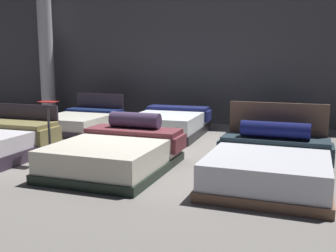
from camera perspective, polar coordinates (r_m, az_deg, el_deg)
The scene contains 9 objects.
ground_plane at distance 7.49m, azimuth -2.73°, elevation -3.34°, with size 18.00×18.00×0.02m, color gray.
showroom_back_wall at distance 10.50m, azimuth 3.56°, elevation 10.00°, with size 18.00×0.06×3.50m, color #47474C.
bed_1 at distance 6.04m, azimuth -7.53°, elevation -3.95°, with size 1.71×2.11×0.80m.
bed_2 at distance 5.50m, azimuth 14.60°, elevation -5.48°, with size 1.72×2.09×1.01m.
bed_3 at distance 9.62m, azimuth -12.48°, elevation 0.62°, with size 1.55×2.00×0.81m.
bed_4 at distance 8.74m, azimuth 0.16°, elevation 0.30°, with size 1.56×2.01×0.57m.
bed_5 at distance 8.34m, azimuth 15.29°, elevation -0.65°, with size 1.67×2.06×0.71m.
price_sign at distance 6.57m, azimuth -16.86°, elevation -1.97°, with size 0.28×0.24×1.02m.
support_pillar at distance 11.67m, azimuth -17.29°, elevation 9.55°, with size 0.39×0.39×3.50m, color silver.
Camera 1 is at (2.52, -6.85, 1.65)m, focal length 41.86 mm.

